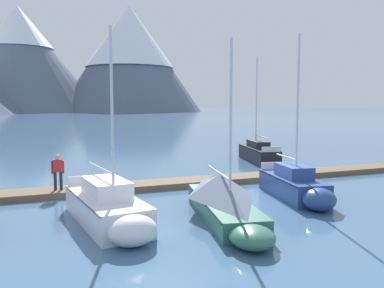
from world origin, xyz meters
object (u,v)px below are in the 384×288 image
Objects in this scene: sailboat_mid_dock_starboard at (296,186)px; sailboat_far_berth at (257,152)px; sailboat_second_berth at (109,208)px; sailboat_mid_dock_port at (224,198)px; person_on_dock at (58,170)px.

sailboat_far_berth is (5.24, 11.30, 0.04)m from sailboat_mid_dock_starboard.
sailboat_mid_dock_port is at bearing -11.15° from sailboat_second_berth.
sailboat_mid_dock_port is at bearing -127.57° from sailboat_far_berth.
sailboat_second_berth is at bearing -77.91° from person_on_dock.
sailboat_second_berth is 18.26m from sailboat_far_berth.
sailboat_far_berth reaches higher than sailboat_mid_dock_port.
sailboat_mid_dock_starboard is at bearing -114.88° from sailboat_far_berth.
sailboat_far_berth is (9.72, 12.63, -0.10)m from sailboat_mid_dock_port.
sailboat_mid_dock_port is 15.94m from sailboat_far_berth.
sailboat_second_berth is 5.71m from person_on_dock.
sailboat_mid_dock_port is 8.38m from person_on_dock.
sailboat_mid_dock_port is at bearing -49.72° from person_on_dock.
sailboat_mid_dock_starboard reaches higher than person_on_dock.
sailboat_second_berth is 8.71m from sailboat_mid_dock_starboard.
person_on_dock is at bearing 152.93° from sailboat_mid_dock_starboard.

